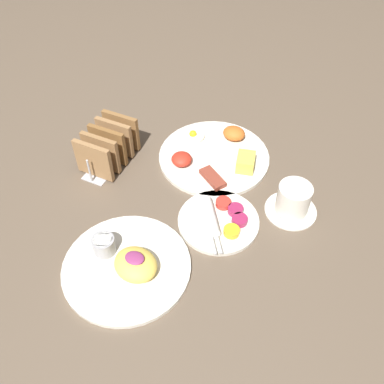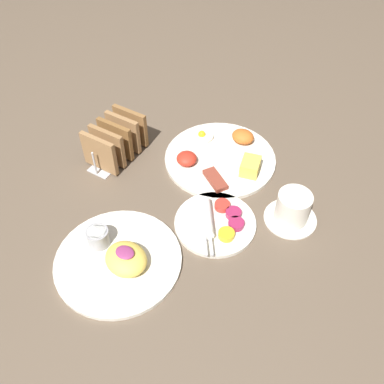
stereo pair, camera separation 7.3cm
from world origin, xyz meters
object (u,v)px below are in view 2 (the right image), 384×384
Objects in this scene: coffee_cup at (293,209)px; plate_condiments at (215,222)px; toast_rack at (116,141)px; plate_foreground at (118,258)px; plate_breakfast at (221,157)px.

plate_condiments is at bearing -143.13° from coffee_cup.
toast_rack is (-0.33, 0.07, 0.04)m from plate_condiments.
coffee_cup is at bearing 3.71° from toast_rack.
plate_foreground is 0.34m from toast_rack.
plate_foreground is (-0.03, -0.39, 0.00)m from plate_breakfast.
plate_foreground is 2.23× the size of coffee_cup.
coffee_cup reaches higher than plate_foreground.
plate_breakfast is 0.39m from plate_foreground.
plate_breakfast is 1.59× the size of toast_rack.
plate_breakfast is at bearing 85.19° from plate_foreground.
plate_breakfast is at bearing 27.14° from toast_rack.
plate_foreground reaches higher than plate_condiments.
coffee_cup is (0.23, -0.09, 0.03)m from plate_breakfast.
toast_rack is at bearing 128.37° from plate_foreground.
plate_condiments is 0.72× the size of plate_foreground.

